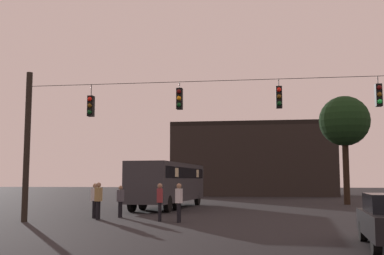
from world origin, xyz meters
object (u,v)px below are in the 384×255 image
(city_bus, at_px, (169,180))
(pedestrian_near_bus, at_px, (95,198))
(pedestrian_crossing_center, at_px, (160,200))
(pedestrian_crossing_left, at_px, (120,199))
(pedestrian_crossing_right, at_px, (179,200))
(tree_left_silhouette, at_px, (344,122))
(pedestrian_trailing, at_px, (98,198))

(city_bus, distance_m, pedestrian_near_bus, 9.01)
(pedestrian_crossing_center, bearing_deg, pedestrian_crossing_left, 142.17)
(pedestrian_crossing_right, bearing_deg, city_bus, 103.38)
(pedestrian_crossing_left, height_order, tree_left_silhouette, tree_left_silhouette)
(pedestrian_crossing_right, distance_m, tree_left_silhouette, 20.34)
(pedestrian_near_bus, xyz_separation_m, pedestrian_trailing, (0.51, -0.94, 0.04))
(pedestrian_near_bus, relative_size, tree_left_silhouette, 0.21)
(pedestrian_crossing_center, relative_size, pedestrian_crossing_right, 1.00)
(city_bus, xyz_separation_m, pedestrian_crossing_left, (-0.95, -8.16, -0.95))
(pedestrian_trailing, bearing_deg, tree_left_silhouette, 47.91)
(pedestrian_crossing_right, bearing_deg, pedestrian_crossing_center, 158.03)
(city_bus, height_order, pedestrian_trailing, city_bus)
(city_bus, distance_m, pedestrian_trailing, 9.81)
(pedestrian_near_bus, bearing_deg, pedestrian_crossing_left, 25.23)
(city_bus, relative_size, tree_left_silhouette, 1.32)
(city_bus, relative_size, pedestrian_crossing_center, 6.39)
(pedestrian_near_bus, bearing_deg, pedestrian_crossing_right, -20.92)
(pedestrian_crossing_right, relative_size, tree_left_silhouette, 0.21)
(pedestrian_crossing_center, relative_size, tree_left_silhouette, 0.21)
(pedestrian_near_bus, height_order, pedestrian_trailing, pedestrian_trailing)
(pedestrian_near_bus, bearing_deg, city_bus, 76.37)
(pedestrian_crossing_right, bearing_deg, pedestrian_crossing_left, 146.11)
(tree_left_silhouette, bearing_deg, pedestrian_crossing_center, -124.53)
(city_bus, xyz_separation_m, tree_left_silhouette, (12.75, 6.24, 4.54))
(pedestrian_near_bus, distance_m, tree_left_silhouette, 21.77)
(pedestrian_crossing_center, bearing_deg, city_bus, 98.60)
(pedestrian_near_bus, bearing_deg, tree_left_silhouette, 45.16)
(city_bus, relative_size, pedestrian_crossing_right, 6.38)
(city_bus, xyz_separation_m, pedestrian_near_bus, (-2.11, -8.71, -0.88))
(pedestrian_crossing_center, xyz_separation_m, pedestrian_near_bus, (-3.64, 1.37, -0.01))
(pedestrian_crossing_left, relative_size, tree_left_silhouette, 0.19)
(pedestrian_crossing_right, relative_size, pedestrian_trailing, 0.98)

